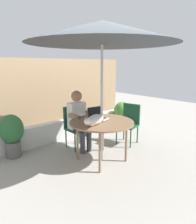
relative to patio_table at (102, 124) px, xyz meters
The scene contains 13 objects.
ground_plane 0.69m from the patio_table, ahead, with size 14.00×14.00×0.00m, color gray.
fence_back 2.30m from the patio_table, 90.00° to the left, with size 5.20×0.08×1.87m, color #937756.
planter_wall_low 1.51m from the patio_table, 90.00° to the left, with size 4.68×0.20×0.45m, color beige.
patio_table is the anchor object (origin of this frame).
patio_umbrella 1.53m from the patio_table, ahead, with size 2.44×2.44×2.40m.
chair_occupied 0.88m from the patio_table, 90.00° to the left, with size 0.40×0.40×0.87m.
chair_empty 1.11m from the patio_table, 14.50° to the left, with size 0.49×0.49×0.87m.
person_seated 0.70m from the patio_table, 90.00° to the left, with size 0.48×0.48×1.21m.
laptop 0.22m from the patio_table, 78.28° to the left, with size 0.32×0.27×0.21m.
cat 0.29m from the patio_table, 158.89° to the right, with size 0.64×0.30×0.17m.
potted_plant_near_fence 1.70m from the patio_table, 134.12° to the left, with size 0.44×0.44×0.83m.
potted_plant_by_chair 1.49m from the patio_table, 64.65° to the left, with size 0.35×0.35×0.64m.
potted_plant_corner 2.08m from the patio_table, 32.57° to the left, with size 0.47×0.47×0.74m.
Camera 1 is at (-2.30, -2.60, 1.72)m, focal length 32.83 mm.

